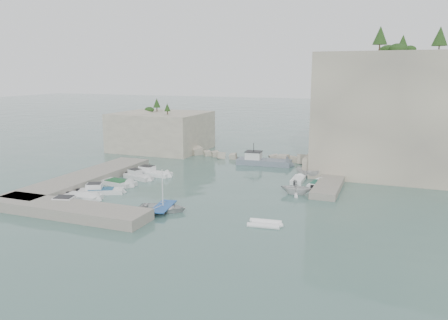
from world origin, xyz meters
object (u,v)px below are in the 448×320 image
(rowboat, at_px, (163,211))
(tender_east_c, at_px, (298,182))
(motorboat_a, at_px, (152,175))
(tender_east_b, at_px, (317,186))
(motorboat_d, at_px, (101,193))
(motorboat_b, at_px, (139,179))
(work_boat, at_px, (264,165))
(motorboat_f, at_px, (73,208))
(motorboat_e, at_px, (83,199))
(inflatable_dinghy, at_px, (265,226))
(tender_east_d, at_px, (308,177))
(motorboat_c, at_px, (117,185))
(tender_east_a, at_px, (296,194))

(rowboat, xyz_separation_m, tender_east_c, (10.67, 17.54, 0.00))
(motorboat_a, xyz_separation_m, tender_east_b, (22.85, 2.32, 0.00))
(motorboat_d, bearing_deg, motorboat_b, 62.60)
(motorboat_a, height_order, motorboat_d, same)
(tender_east_b, relative_size, work_boat, 0.48)
(motorboat_f, bearing_deg, motorboat_a, 74.58)
(motorboat_a, distance_m, motorboat_e, 13.36)
(motorboat_d, relative_size, motorboat_e, 1.22)
(motorboat_b, distance_m, rowboat, 15.10)
(inflatable_dinghy, xyz_separation_m, work_boat, (-7.86, 26.94, 0.00))
(motorboat_f, xyz_separation_m, work_boat, (12.86, 29.29, 0.00))
(motorboat_b, bearing_deg, rowboat, -31.32)
(rowboat, bearing_deg, tender_east_d, -39.04)
(motorboat_f, height_order, work_boat, work_boat)
(motorboat_c, relative_size, work_boat, 0.61)
(inflatable_dinghy, xyz_separation_m, tender_east_a, (0.50, 11.89, 0.00))
(inflatable_dinghy, xyz_separation_m, tender_east_c, (-0.56, 17.98, 0.00))
(motorboat_b, relative_size, tender_east_c, 1.12)
(motorboat_e, distance_m, tender_east_a, 25.02)
(work_boat, bearing_deg, tender_east_a, -65.45)
(motorboat_d, relative_size, work_boat, 0.62)
(motorboat_d, height_order, inflatable_dinghy, motorboat_d)
(inflatable_dinghy, bearing_deg, tender_east_b, 76.54)
(motorboat_a, bearing_deg, motorboat_b, -99.41)
(motorboat_e, bearing_deg, work_boat, 60.71)
(motorboat_e, relative_size, motorboat_f, 0.73)
(motorboat_a, relative_size, work_boat, 0.68)
(motorboat_c, bearing_deg, motorboat_d, -70.74)
(tender_east_b, bearing_deg, tender_east_d, 31.53)
(motorboat_d, xyz_separation_m, tender_east_b, (23.72, 12.86, 0.00))
(inflatable_dinghy, bearing_deg, motorboat_a, 139.59)
(motorboat_f, bearing_deg, tender_east_c, 30.11)
(motorboat_b, bearing_deg, motorboat_a, 92.13)
(tender_east_c, distance_m, tender_east_d, 3.19)
(inflatable_dinghy, bearing_deg, rowboat, 171.98)
(motorboat_c, xyz_separation_m, motorboat_d, (0.67, -4.25, 0.00))
(motorboat_c, relative_size, tender_east_a, 1.53)
(tender_east_a, relative_size, work_boat, 0.40)
(motorboat_d, distance_m, rowboat, 10.78)
(motorboat_b, relative_size, motorboat_e, 1.06)
(motorboat_f, xyz_separation_m, rowboat, (9.50, 2.78, 0.00))
(tender_east_d, bearing_deg, inflatable_dinghy, -154.87)
(motorboat_c, distance_m, tender_east_d, 25.94)
(motorboat_b, height_order, motorboat_d, same)
(motorboat_c, distance_m, tender_east_a, 23.00)
(motorboat_c, height_order, motorboat_f, motorboat_f)
(tender_east_a, height_order, tender_east_b, tender_east_a)
(motorboat_a, height_order, tender_east_a, tender_east_a)
(rowboat, relative_size, work_boat, 0.54)
(motorboat_a, xyz_separation_m, motorboat_e, (-1.37, -13.29, 0.00))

